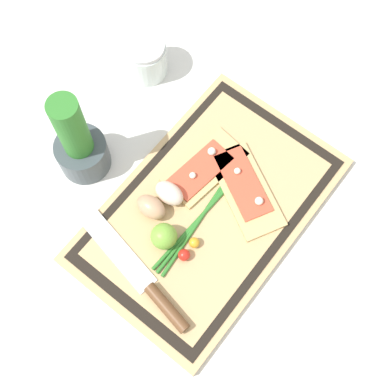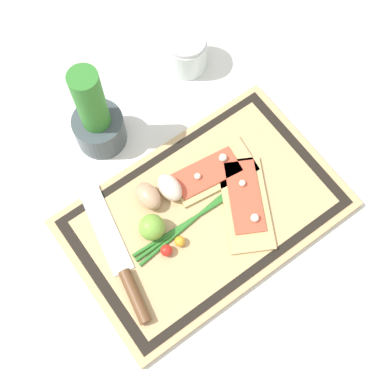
{
  "view_description": "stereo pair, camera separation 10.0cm",
  "coord_description": "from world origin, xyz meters",
  "px_view_note": "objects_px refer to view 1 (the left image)",
  "views": [
    {
      "loc": [
        -0.29,
        -0.19,
        0.97
      ],
      "look_at": [
        0.0,
        0.04,
        0.04
      ],
      "focal_mm": 50.0,
      "sensor_mm": 36.0,
      "label": 1
    },
    {
      "loc": [
        -0.22,
        -0.26,
        0.97
      ],
      "look_at": [
        0.0,
        0.04,
        0.04
      ],
      "focal_mm": 50.0,
      "sensor_mm": 36.0,
      "label": 2
    }
  ],
  "objects_px": {
    "cherry_tomato_red": "(184,255)",
    "herb_pot": "(79,145)",
    "pizza_slice_near": "(245,189)",
    "cherry_tomato_yellow": "(194,243)",
    "egg_brown": "(151,207)",
    "egg_pink": "(169,193)",
    "lime": "(164,236)",
    "pizza_slice_far": "(204,167)",
    "knife": "(151,289)",
    "sauce_jar": "(146,59)"
  },
  "relations": [
    {
      "from": "cherry_tomato_red",
      "to": "sauce_jar",
      "type": "bearing_deg",
      "value": 49.49
    },
    {
      "from": "knife",
      "to": "cherry_tomato_red",
      "type": "height_order",
      "value": "same"
    },
    {
      "from": "pizza_slice_near",
      "to": "egg_pink",
      "type": "relative_size",
      "value": 3.44
    },
    {
      "from": "pizza_slice_far",
      "to": "lime",
      "type": "bearing_deg",
      "value": -168.62
    },
    {
      "from": "lime",
      "to": "knife",
      "type": "bearing_deg",
      "value": -155.5
    },
    {
      "from": "egg_brown",
      "to": "herb_pot",
      "type": "bearing_deg",
      "value": 89.29
    },
    {
      "from": "pizza_slice_near",
      "to": "cherry_tomato_yellow",
      "type": "relative_size",
      "value": 10.18
    },
    {
      "from": "egg_brown",
      "to": "sauce_jar",
      "type": "relative_size",
      "value": 0.67
    },
    {
      "from": "egg_pink",
      "to": "lime",
      "type": "relative_size",
      "value": 1.21
    },
    {
      "from": "egg_brown",
      "to": "lime",
      "type": "bearing_deg",
      "value": -118.46
    },
    {
      "from": "egg_pink",
      "to": "cherry_tomato_yellow",
      "type": "bearing_deg",
      "value": -115.18
    },
    {
      "from": "cherry_tomato_red",
      "to": "pizza_slice_near",
      "type": "bearing_deg",
      "value": -3.28
    },
    {
      "from": "lime",
      "to": "cherry_tomato_yellow",
      "type": "distance_m",
      "value": 0.06
    },
    {
      "from": "egg_brown",
      "to": "lime",
      "type": "height_order",
      "value": "lime"
    },
    {
      "from": "cherry_tomato_yellow",
      "to": "pizza_slice_near",
      "type": "bearing_deg",
      "value": -3.94
    },
    {
      "from": "egg_brown",
      "to": "cherry_tomato_red",
      "type": "xyz_separation_m",
      "value": [
        -0.03,
        -0.1,
        -0.01
      ]
    },
    {
      "from": "pizza_slice_far",
      "to": "pizza_slice_near",
      "type": "bearing_deg",
      "value": -81.27
    },
    {
      "from": "egg_brown",
      "to": "sauce_jar",
      "type": "xyz_separation_m",
      "value": [
        0.24,
        0.22,
        -0.0
      ]
    },
    {
      "from": "lime",
      "to": "cherry_tomato_yellow",
      "type": "xyz_separation_m",
      "value": [
        0.03,
        -0.05,
        -0.01
      ]
    },
    {
      "from": "knife",
      "to": "lime",
      "type": "bearing_deg",
      "value": 24.5
    },
    {
      "from": "egg_brown",
      "to": "egg_pink",
      "type": "relative_size",
      "value": 1.0
    },
    {
      "from": "herb_pot",
      "to": "sauce_jar",
      "type": "distance_m",
      "value": 0.25
    },
    {
      "from": "pizza_slice_far",
      "to": "cherry_tomato_red",
      "type": "relative_size",
      "value": 7.81
    },
    {
      "from": "pizza_slice_far",
      "to": "egg_brown",
      "type": "distance_m",
      "value": 0.13
    },
    {
      "from": "lime",
      "to": "sauce_jar",
      "type": "bearing_deg",
      "value": 45.1
    },
    {
      "from": "cherry_tomato_red",
      "to": "egg_brown",
      "type": "bearing_deg",
      "value": 72.85
    },
    {
      "from": "pizza_slice_far",
      "to": "egg_pink",
      "type": "xyz_separation_m",
      "value": [
        -0.09,
        0.01,
        0.01
      ]
    },
    {
      "from": "herb_pot",
      "to": "egg_brown",
      "type": "bearing_deg",
      "value": -90.71
    },
    {
      "from": "pizza_slice_far",
      "to": "cherry_tomato_yellow",
      "type": "xyz_separation_m",
      "value": [
        -0.13,
        -0.08,
        0.0
      ]
    },
    {
      "from": "pizza_slice_near",
      "to": "egg_brown",
      "type": "height_order",
      "value": "egg_brown"
    },
    {
      "from": "sauce_jar",
      "to": "egg_brown",
      "type": "bearing_deg",
      "value": -138.01
    },
    {
      "from": "cherry_tomato_yellow",
      "to": "herb_pot",
      "type": "xyz_separation_m",
      "value": [
        0.0,
        0.28,
        0.05
      ]
    },
    {
      "from": "pizza_slice_near",
      "to": "cherry_tomato_yellow",
      "type": "xyz_separation_m",
      "value": [
        -0.15,
        0.01,
        0.0
      ]
    },
    {
      "from": "herb_pot",
      "to": "egg_pink",
      "type": "bearing_deg",
      "value": -77.64
    },
    {
      "from": "pizza_slice_far",
      "to": "egg_brown",
      "type": "height_order",
      "value": "egg_brown"
    },
    {
      "from": "knife",
      "to": "herb_pot",
      "type": "bearing_deg",
      "value": 66.2
    },
    {
      "from": "pizza_slice_far",
      "to": "lime",
      "type": "relative_size",
      "value": 3.55
    },
    {
      "from": "knife",
      "to": "lime",
      "type": "relative_size",
      "value": 5.82
    },
    {
      "from": "lime",
      "to": "cherry_tomato_red",
      "type": "height_order",
      "value": "lime"
    },
    {
      "from": "knife",
      "to": "pizza_slice_near",
      "type": "bearing_deg",
      "value": -4.1
    },
    {
      "from": "pizza_slice_near",
      "to": "cherry_tomato_red",
      "type": "distance_m",
      "value": 0.18
    },
    {
      "from": "egg_pink",
      "to": "pizza_slice_far",
      "type": "bearing_deg",
      "value": -9.26
    },
    {
      "from": "cherry_tomato_red",
      "to": "herb_pot",
      "type": "distance_m",
      "value": 0.28
    },
    {
      "from": "cherry_tomato_red",
      "to": "lime",
      "type": "bearing_deg",
      "value": 87.76
    },
    {
      "from": "egg_brown",
      "to": "egg_pink",
      "type": "distance_m",
      "value": 0.04
    },
    {
      "from": "cherry_tomato_red",
      "to": "herb_pot",
      "type": "xyz_separation_m",
      "value": [
        0.03,
        0.28,
        0.05
      ]
    },
    {
      "from": "pizza_slice_far",
      "to": "egg_brown",
      "type": "bearing_deg",
      "value": 169.88
    },
    {
      "from": "knife",
      "to": "pizza_slice_far",
      "type": "bearing_deg",
      "value": 16.2
    },
    {
      "from": "pizza_slice_near",
      "to": "lime",
      "type": "xyz_separation_m",
      "value": [
        -0.17,
        0.06,
        0.02
      ]
    },
    {
      "from": "pizza_slice_near",
      "to": "cherry_tomato_red",
      "type": "bearing_deg",
      "value": 176.72
    }
  ]
}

